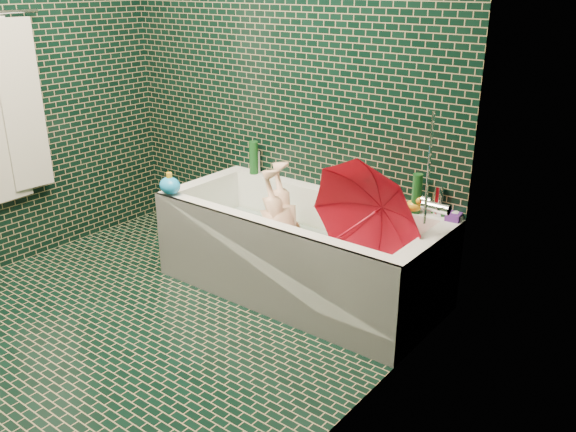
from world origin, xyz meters
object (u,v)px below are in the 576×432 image
Objects in this scene: umbrella at (352,228)px; bath_toy at (170,185)px; bathtub at (299,259)px; child at (286,242)px; rubber_duck at (415,205)px.

umbrella is 1.18m from bath_toy.
bath_toy is at bearing -157.03° from bathtub.
umbrella is (0.48, -0.05, 0.23)m from child.
bath_toy is (-0.67, -0.30, 0.30)m from child.
umbrella reaches higher than bathtub.
child is at bearing -164.31° from bathtub.
child is 7.60× the size of rubber_duck.
bathtub is at bearing -141.28° from rubber_duck.
rubber_duck is (0.65, 0.35, 0.28)m from child.
bathtub is at bearing 32.53° from bath_toy.
umbrella reaches higher than child.
bathtub reaches higher than child.
bath_toy is (-0.75, -0.32, 0.40)m from bathtub.
child is 0.54m from umbrella.
bathtub is 0.13m from child.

